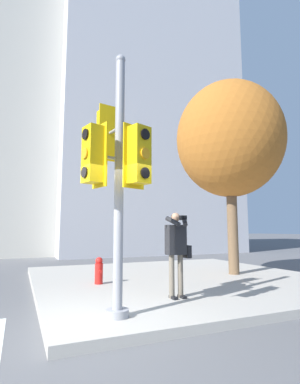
{
  "coord_description": "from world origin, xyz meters",
  "views": [
    {
      "loc": [
        -0.89,
        -4.37,
        1.52
      ],
      "look_at": [
        1.33,
        0.69,
        2.21
      ],
      "focal_mm": 28.0,
      "sensor_mm": 36.0,
      "label": 1
    }
  ],
  "objects_px": {
    "traffic_signal_pole": "(115,162)",
    "person_photographer": "(177,246)",
    "street_tree": "(230,140)",
    "fire_hydrant": "(99,271)"
  },
  "relations": [
    {
      "from": "traffic_signal_pole",
      "to": "person_photographer",
      "type": "distance_m",
      "value": 2.3
    },
    {
      "from": "traffic_signal_pole",
      "to": "person_photographer",
      "type": "relative_size",
      "value": 2.57
    },
    {
      "from": "person_photographer",
      "to": "street_tree",
      "type": "bearing_deg",
      "value": 33.91
    },
    {
      "from": "traffic_signal_pole",
      "to": "fire_hydrant",
      "type": "height_order",
      "value": "traffic_signal_pole"
    },
    {
      "from": "fire_hydrant",
      "to": "person_photographer",
      "type": "bearing_deg",
      "value": -63.35
    },
    {
      "from": "person_photographer",
      "to": "fire_hydrant",
      "type": "relative_size",
      "value": 2.57
    },
    {
      "from": "person_photographer",
      "to": "fire_hydrant",
      "type": "height_order",
      "value": "person_photographer"
    },
    {
      "from": "traffic_signal_pole",
      "to": "street_tree",
      "type": "bearing_deg",
      "value": 31.78
    },
    {
      "from": "street_tree",
      "to": "fire_hydrant",
      "type": "distance_m",
      "value": 5.76
    },
    {
      "from": "fire_hydrant",
      "to": "street_tree",
      "type": "bearing_deg",
      "value": -0.3
    }
  ]
}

